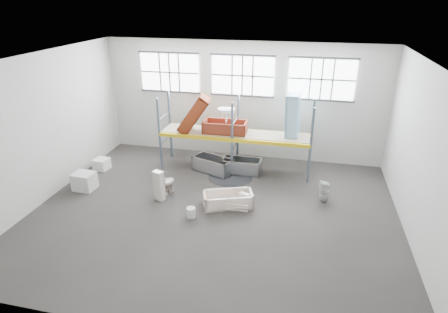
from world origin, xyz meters
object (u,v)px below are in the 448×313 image
(toilet_beige, at_px, (165,183))
(steel_tub_right, at_px, (242,166))
(blue_tub_upright, at_px, (293,116))
(bathtub_beige, at_px, (228,199))
(carton_near, at_px, (84,181))
(steel_tub_left, at_px, (213,165))
(rust_tub_flat, at_px, (225,127))
(cistern_tall, at_px, (159,186))
(toilet_white, at_px, (325,192))
(bucket, at_px, (191,213))

(toilet_beige, xyz_separation_m, steel_tub_right, (2.39, 2.35, -0.12))
(blue_tub_upright, bearing_deg, bathtub_beige, -120.33)
(steel_tub_right, bearing_deg, carton_near, -153.66)
(steel_tub_left, xyz_separation_m, rust_tub_flat, (0.41, 0.39, 1.52))
(toilet_beige, height_order, blue_tub_upright, blue_tub_upright)
(blue_tub_upright, bearing_deg, carton_near, -156.58)
(bathtub_beige, xyz_separation_m, steel_tub_right, (-0.02, 2.70, 0.04))
(toilet_beige, xyz_separation_m, cistern_tall, (-0.06, -0.45, 0.14))
(cistern_tall, distance_m, toilet_white, 5.81)
(bathtub_beige, bearing_deg, cistern_tall, 162.18)
(cistern_tall, height_order, steel_tub_left, cistern_tall)
(cistern_tall, bearing_deg, carton_near, -162.23)
(cistern_tall, relative_size, rust_tub_flat, 0.63)
(cistern_tall, height_order, steel_tub_right, cistern_tall)
(cistern_tall, distance_m, steel_tub_left, 2.94)
(cistern_tall, height_order, carton_near, cistern_tall)
(cistern_tall, xyz_separation_m, blue_tub_upright, (4.32, 3.28, 1.85))
(toilet_beige, bearing_deg, steel_tub_left, -100.41)
(cistern_tall, relative_size, steel_tub_left, 0.67)
(bucket, bearing_deg, steel_tub_right, 74.61)
(toilet_beige, distance_m, rust_tub_flat, 3.36)
(steel_tub_left, bearing_deg, rust_tub_flat, 43.56)
(steel_tub_left, bearing_deg, toilet_white, -18.86)
(steel_tub_left, bearing_deg, bucket, -87.50)
(toilet_beige, relative_size, rust_tub_flat, 0.47)
(rust_tub_flat, xyz_separation_m, carton_near, (-4.71, -2.93, -1.50))
(toilet_white, height_order, rust_tub_flat, rust_tub_flat)
(rust_tub_flat, distance_m, blue_tub_upright, 2.70)
(steel_tub_right, bearing_deg, bathtub_beige, -89.60)
(bathtub_beige, relative_size, steel_tub_left, 1.02)
(carton_near, bearing_deg, toilet_beige, 6.54)
(bathtub_beige, xyz_separation_m, rust_tub_flat, (-0.77, 2.93, 1.57))
(toilet_beige, xyz_separation_m, carton_near, (-3.07, -0.35, -0.08))
(rust_tub_flat, bearing_deg, steel_tub_left, -136.44)
(toilet_white, xyz_separation_m, carton_near, (-8.71, -1.03, -0.07))
(toilet_beige, relative_size, blue_tub_upright, 0.48)
(cistern_tall, distance_m, bucket, 1.72)
(steel_tub_right, height_order, bucket, steel_tub_right)
(blue_tub_upright, relative_size, carton_near, 2.24)
(bucket, bearing_deg, bathtub_beige, 43.18)
(toilet_beige, bearing_deg, cistern_tall, 101.42)
(bucket, height_order, carton_near, carton_near)
(toilet_white, bearing_deg, rust_tub_flat, -125.33)
(steel_tub_right, relative_size, bucket, 4.59)
(rust_tub_flat, xyz_separation_m, bucket, (-0.26, -3.89, -1.65))
(blue_tub_upright, xyz_separation_m, carton_near, (-7.33, -3.18, -2.07))
(bathtub_beige, height_order, rust_tub_flat, rust_tub_flat)
(toilet_white, distance_m, steel_tub_left, 4.66)
(toilet_white, height_order, blue_tub_upright, blue_tub_upright)
(steel_tub_left, bearing_deg, steel_tub_right, 8.18)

